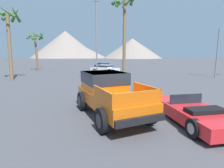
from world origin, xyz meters
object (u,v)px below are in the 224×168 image
parked_car_blue (103,66)px  palm_tree_leaning (36,41)px  red_convertible_car (192,112)px  parked_car_white (105,69)px  street_lamp_post (96,34)px  orange_pickup_truck (108,91)px  palm_tree_short (7,25)px  palm_tree_tall (124,16)px

parked_car_blue → palm_tree_leaning: size_ratio=0.74×
red_convertible_car → palm_tree_leaning: palm_tree_leaning is taller
palm_tree_leaning → red_convertible_car: bearing=-54.4°
parked_car_white → street_lamp_post: (-0.27, -9.54, 4.17)m
red_convertible_car → palm_tree_leaning: bearing=114.4°
orange_pickup_truck → palm_tree_leaning: 25.87m
street_lamp_post → palm_tree_short: size_ratio=1.04×
street_lamp_post → parked_car_white: bearing=88.4°
palm_tree_short → palm_tree_tall: bearing=4.9°
red_convertible_car → street_lamp_post: bearing=104.0°
street_lamp_post → orange_pickup_truck: bearing=-81.2°
palm_tree_short → palm_tree_leaning: size_ratio=1.16×
palm_tree_tall → palm_tree_short: size_ratio=1.22×
orange_pickup_truck → palm_tree_tall: bearing=59.3°
orange_pickup_truck → parked_car_white: bearing=69.0°
orange_pickup_truck → red_convertible_car: 3.67m
street_lamp_post → palm_tree_short: bearing=172.3°
parked_car_white → street_lamp_post: size_ratio=0.59×
red_convertible_car → parked_car_blue: 27.32m
orange_pickup_truck → red_convertible_car: (3.48, -0.94, -0.68)m
red_convertible_car → parked_car_white: size_ratio=0.96×
street_lamp_post → parked_car_blue: bearing=91.3°
orange_pickup_truck → palm_tree_short: bearing=110.3°
orange_pickup_truck → parked_car_blue: bearing=69.4°
parked_car_blue → palm_tree_short: bearing=26.8°
parked_car_white → palm_tree_tall: size_ratio=0.50×
parked_car_white → palm_tree_short: size_ratio=0.62×
orange_pickup_truck → parked_car_white: size_ratio=1.10×
parked_car_blue → orange_pickup_truck: bearing=62.3°
palm_tree_short → street_lamp_post: bearing=-7.7°
parked_car_white → palm_tree_short: (-9.72, -8.26, 5.16)m
palm_tree_tall → red_convertible_car: bearing=-80.3°
parked_car_white → palm_tree_leaning: 12.86m
street_lamp_post → palm_tree_tall: 4.18m
palm_tree_tall → palm_tree_leaning: bearing=144.8°
palm_tree_tall → palm_tree_short: bearing=-175.1°
red_convertible_car → parked_car_white: (-4.70, 20.15, 0.17)m
palm_tree_short → palm_tree_leaning: palm_tree_short is taller
orange_pickup_truck → palm_tree_leaning: size_ratio=0.79×
orange_pickup_truck → palm_tree_tall: palm_tree_tall is taller
parked_car_blue → parked_car_white: parked_car_white is taller
street_lamp_post → red_convertible_car: bearing=-64.9°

